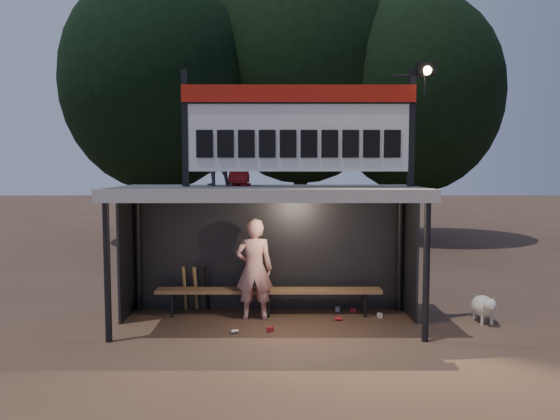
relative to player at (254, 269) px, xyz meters
The scene contains 13 objects.
ground 0.97m from the player, 52.42° to the right, with size 80.00×80.00×0.00m, color #4F3627.
player is the anchor object (origin of this frame).
child_a 2.11m from the player, behind, with size 0.55×0.43×1.14m, color slate.
child_b 1.99m from the player, 161.87° to the right, with size 0.53×0.34×1.08m, color maroon.
dugout_shelter 1.00m from the player, 17.40° to the right, with size 5.10×2.08×2.32m.
scoreboard_assembly 2.59m from the player, 22.31° to the right, with size 4.10×0.27×1.99m.
bench 0.56m from the player, 42.75° to the left, with size 4.00×0.35×0.48m.
tree_left 11.37m from the player, 111.19° to the left, with size 6.46×6.46×9.27m.
tree_mid 12.43m from the player, 83.63° to the left, with size 7.22×7.22×10.36m.
tree_right 12.23m from the player, 62.73° to the left, with size 6.08×6.08×8.72m.
dog 3.97m from the player, ahead, with size 0.36×0.81×0.49m.
bats 1.29m from the player, 155.53° to the left, with size 0.48×0.33×0.84m.
litter 1.34m from the player, ahead, with size 2.59×1.46×0.08m.
Camera 1 is at (0.18, -8.99, 2.66)m, focal length 35.00 mm.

